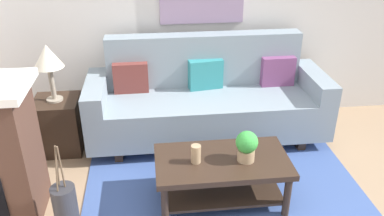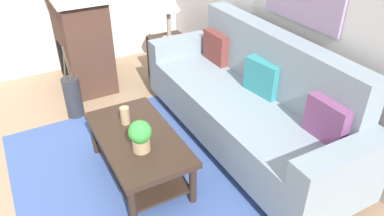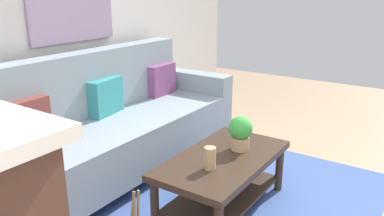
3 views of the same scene
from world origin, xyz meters
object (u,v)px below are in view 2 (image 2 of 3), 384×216
(coffee_table, at_px, (139,147))
(floor_vase, at_px, (73,98))
(throw_pillow_teal, at_px, (263,77))
(fireplace, at_px, (82,39))
(throw_pillow_maroon, at_px, (217,47))
(throw_pillow_plum, at_px, (328,120))
(potted_plant_tabletop, at_px, (140,135))
(side_table, at_px, (170,60))
(tabletop_vase, at_px, (125,115))
(couch, at_px, (249,104))
(table_lamp, at_px, (168,3))

(coffee_table, xyz_separation_m, floor_vase, (-1.23, -0.27, -0.09))
(throw_pillow_teal, relative_size, floor_vase, 0.79)
(fireplace, bearing_deg, floor_vase, -25.11)
(throw_pillow_maroon, xyz_separation_m, fireplace, (-1.18, -1.16, -0.09))
(throw_pillow_plum, xyz_separation_m, potted_plant_tabletop, (-0.64, -1.26, -0.11))
(coffee_table, distance_m, side_table, 1.81)
(throw_pillow_plum, distance_m, fireplace, 2.99)
(tabletop_vase, xyz_separation_m, side_table, (-1.28, 1.03, -0.23))
(potted_plant_tabletop, relative_size, fireplace, 0.23)
(couch, height_order, coffee_table, couch)
(couch, height_order, potted_plant_tabletop, couch)
(coffee_table, xyz_separation_m, table_lamp, (-1.50, 1.01, 0.68))
(potted_plant_tabletop, bearing_deg, fireplace, 177.35)
(throw_pillow_teal, bearing_deg, throw_pillow_plum, 0.00)
(couch, height_order, side_table, couch)
(coffee_table, bearing_deg, throw_pillow_maroon, 121.55)
(coffee_table, height_order, potted_plant_tabletop, potted_plant_tabletop)
(potted_plant_tabletop, height_order, table_lamp, table_lamp)
(potted_plant_tabletop, distance_m, floor_vase, 1.48)
(throw_pillow_maroon, distance_m, throw_pillow_teal, 0.79)
(throw_pillow_plum, xyz_separation_m, tabletop_vase, (-1.05, -1.24, -0.17))
(coffee_table, bearing_deg, potted_plant_tabletop, -11.66)
(tabletop_vase, xyz_separation_m, table_lamp, (-1.28, 1.03, 0.49))
(couch, bearing_deg, coffee_table, -91.94)
(coffee_table, height_order, fireplace, fireplace)
(throw_pillow_plum, distance_m, tabletop_vase, 1.63)
(throw_pillow_plum, xyz_separation_m, floor_vase, (-2.06, -1.49, -0.45))
(throw_pillow_maroon, height_order, coffee_table, throw_pillow_maroon)
(coffee_table, bearing_deg, floor_vase, -167.69)
(potted_plant_tabletop, relative_size, side_table, 0.47)
(couch, height_order, throw_pillow_maroon, couch)
(throw_pillow_maroon, height_order, tabletop_vase, throw_pillow_maroon)
(tabletop_vase, relative_size, side_table, 0.28)
(side_table, bearing_deg, tabletop_vase, -38.95)
(tabletop_vase, xyz_separation_m, potted_plant_tabletop, (0.41, -0.02, 0.06))
(throw_pillow_teal, xyz_separation_m, side_table, (-1.54, -0.21, -0.40))
(couch, xyz_separation_m, throw_pillow_maroon, (-0.79, 0.12, 0.25))
(throw_pillow_teal, distance_m, throw_pillow_plum, 0.79)
(tabletop_vase, bearing_deg, couch, 77.03)
(throw_pillow_teal, height_order, fireplace, fireplace)
(throw_pillow_plum, relative_size, potted_plant_tabletop, 1.37)
(couch, distance_m, side_table, 1.55)
(couch, distance_m, throw_pillow_maroon, 0.84)
(throw_pillow_teal, height_order, table_lamp, table_lamp)
(coffee_table, xyz_separation_m, tabletop_vase, (-0.22, -0.02, 0.19))
(tabletop_vase, bearing_deg, potted_plant_tabletop, -2.55)
(throw_pillow_plum, distance_m, coffee_table, 1.52)
(potted_plant_tabletop, height_order, fireplace, fireplace)
(throw_pillow_teal, distance_m, coffee_table, 1.28)
(couch, bearing_deg, tabletop_vase, -102.97)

